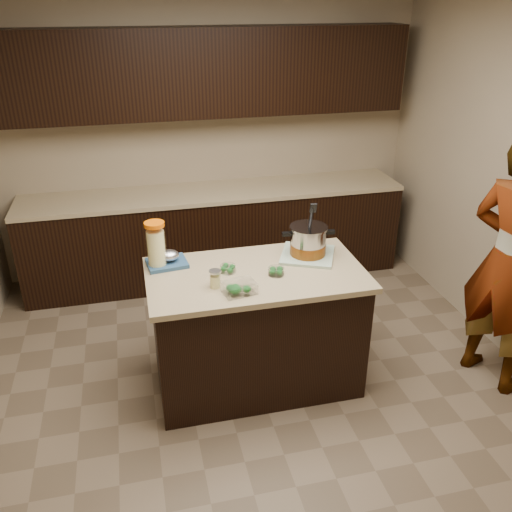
{
  "coord_description": "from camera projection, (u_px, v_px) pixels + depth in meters",
  "views": [
    {
      "loc": [
        -0.75,
        -3.12,
        2.59
      ],
      "look_at": [
        0.0,
        0.0,
        1.02
      ],
      "focal_mm": 38.0,
      "sensor_mm": 36.0,
      "label": 1
    }
  ],
  "objects": [
    {
      "name": "room_shell",
      "position": [
        256.0,
        153.0,
        3.26
      ],
      "size": [
        4.04,
        4.04,
        2.72
      ],
      "color": "tan",
      "rests_on": "ground"
    },
    {
      "name": "lemonade_pitcher",
      "position": [
        156.0,
        247.0,
        3.62
      ],
      "size": [
        0.15,
        0.15,
        0.33
      ],
      "rotation": [
        0.0,
        0.0,
        0.08
      ],
      "color": "#F8EE97",
      "rests_on": "island"
    },
    {
      "name": "blue_tray",
      "position": [
        168.0,
        260.0,
        3.7
      ],
      "size": [
        0.29,
        0.24,
        0.1
      ],
      "rotation": [
        0.0,
        0.0,
        0.12
      ],
      "color": "navy",
      "rests_on": "island"
    },
    {
      "name": "ground_plane",
      "position": [
        256.0,
        379.0,
        4.02
      ],
      "size": [
        4.0,
        4.0,
        0.0
      ],
      "primitive_type": "plane",
      "color": "brown",
      "rests_on": "ground"
    },
    {
      "name": "back_cabinets",
      "position": [
        213.0,
        185.0,
        5.12
      ],
      "size": [
        3.6,
        0.63,
        2.33
      ],
      "color": "black",
      "rests_on": "ground"
    },
    {
      "name": "person",
      "position": [
        512.0,
        264.0,
        3.66
      ],
      "size": [
        0.64,
        0.79,
        1.86
      ],
      "primitive_type": "imported",
      "rotation": [
        0.0,
        0.0,
        1.9
      ],
      "color": "gray",
      "rests_on": "ground"
    },
    {
      "name": "stock_pot",
      "position": [
        308.0,
        242.0,
        3.79
      ],
      "size": [
        0.37,
        0.3,
        0.38
      ],
      "rotation": [
        0.0,
        0.0,
        -0.12
      ],
      "color": "#B7B7BC",
      "rests_on": "dish_towel"
    },
    {
      "name": "broccoli_tub_right",
      "position": [
        276.0,
        272.0,
        3.58
      ],
      "size": [
        0.12,
        0.12,
        0.05
      ],
      "rotation": [
        0.0,
        0.0,
        0.15
      ],
      "color": "silver",
      "rests_on": "island"
    },
    {
      "name": "island",
      "position": [
        256.0,
        328.0,
        3.82
      ],
      "size": [
        1.46,
        0.81,
        0.9
      ],
      "color": "black",
      "rests_on": "ground"
    },
    {
      "name": "mason_jar",
      "position": [
        215.0,
        279.0,
        3.42
      ],
      "size": [
        0.08,
        0.08,
        0.12
      ],
      "rotation": [
        0.0,
        0.0,
        0.06
      ],
      "color": "#F8EE97",
      "rests_on": "island"
    },
    {
      "name": "dish_towel",
      "position": [
        307.0,
        255.0,
        3.84
      ],
      "size": [
        0.48,
        0.48,
        0.02
      ],
      "primitive_type": "cube",
      "rotation": [
        0.0,
        0.0,
        -0.43
      ],
      "color": "#608F68",
      "rests_on": "island"
    },
    {
      "name": "broccoli_tub_left",
      "position": [
        228.0,
        269.0,
        3.61
      ],
      "size": [
        0.11,
        0.11,
        0.05
      ],
      "rotation": [
        0.0,
        0.0,
        -0.05
      ],
      "color": "silver",
      "rests_on": "island"
    },
    {
      "name": "broccoli_tub_rect",
      "position": [
        239.0,
        288.0,
        3.36
      ],
      "size": [
        0.22,
        0.18,
        0.07
      ],
      "rotation": [
        0.0,
        0.0,
        0.21
      ],
      "color": "silver",
      "rests_on": "island"
    }
  ]
}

